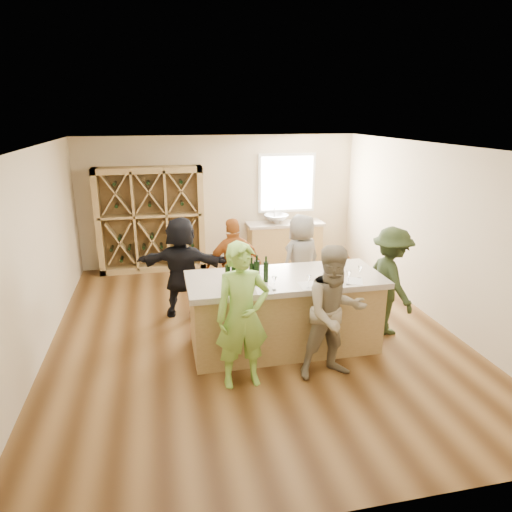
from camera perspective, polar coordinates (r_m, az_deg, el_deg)
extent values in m
cube|color=brown|center=(7.25, -0.45, -9.60)|extent=(6.00, 7.00, 0.10)
cube|color=white|center=(6.47, -0.51, 13.92)|extent=(6.00, 7.00, 0.10)
cube|color=#C8B491|center=(10.13, -4.55, 6.92)|extent=(6.00, 0.10, 2.80)
cube|color=#C8B491|center=(3.58, 11.40, -14.14)|extent=(6.00, 0.10, 2.80)
cube|color=#C8B491|center=(6.82, -26.46, -0.16)|extent=(0.10, 7.00, 2.80)
cube|color=#C8B491|center=(7.89, 21.79, 2.65)|extent=(0.10, 7.00, 2.80)
cube|color=white|center=(10.29, 3.86, 9.08)|extent=(1.30, 0.06, 1.30)
cube|color=white|center=(10.26, 3.92, 9.06)|extent=(1.18, 0.01, 1.18)
cube|color=#A1824D|center=(9.83, -13.01, 4.42)|extent=(2.20, 0.45, 2.20)
cube|color=#A1824D|center=(10.29, 3.59, 1.56)|extent=(1.60, 0.58, 0.86)
cube|color=#AD9F8E|center=(10.18, 3.64, 4.05)|extent=(1.70, 0.62, 0.06)
imported|color=silver|center=(10.10, 2.55, 4.68)|extent=(0.54, 0.54, 0.19)
cylinder|color=silver|center=(10.25, 2.30, 5.21)|extent=(0.02, 0.02, 0.30)
cube|color=#A1824D|center=(6.56, 3.56, -7.36)|extent=(2.60, 1.00, 1.00)
cube|color=#AD9F8E|center=(6.35, 3.65, -2.94)|extent=(2.72, 1.12, 0.08)
cylinder|color=black|center=(5.95, -3.55, -2.45)|extent=(0.08, 0.08, 0.29)
cylinder|color=black|center=(5.91, -2.74, -2.65)|extent=(0.08, 0.08, 0.28)
cylinder|color=black|center=(6.06, -0.54, -2.16)|extent=(0.07, 0.07, 0.27)
cylinder|color=black|center=(6.03, 0.10, -2.05)|extent=(0.08, 0.08, 0.32)
cylinder|color=black|center=(6.10, 1.25, -1.99)|extent=(0.09, 0.09, 0.28)
cone|color=white|center=(5.83, 2.28, -3.46)|extent=(0.09, 0.09, 0.18)
cone|color=white|center=(5.92, 6.61, -3.29)|extent=(0.08, 0.08, 0.17)
cone|color=white|center=(6.14, 11.46, -2.72)|extent=(0.09, 0.09, 0.18)
cone|color=white|center=(6.41, 12.83, -2.01)|extent=(0.08, 0.08, 0.17)
cube|color=white|center=(5.85, 1.04, -4.31)|extent=(0.22, 0.30, 0.00)
cube|color=white|center=(6.05, 6.53, -3.68)|extent=(0.23, 0.31, 0.00)
cube|color=white|center=(6.31, 12.23, -3.06)|extent=(0.30, 0.35, 0.00)
imported|color=#8CC64C|center=(5.53, -1.71, -7.51)|extent=(0.70, 0.53, 1.84)
imported|color=gray|center=(5.80, 9.80, -7.05)|extent=(0.88, 0.53, 1.74)
imported|color=#263319|center=(7.17, 16.43, -3.01)|extent=(0.53, 1.09, 1.66)
imported|color=#994C19|center=(7.61, -2.74, -1.24)|extent=(0.99, 0.56, 1.62)
imported|color=slate|center=(7.93, 5.67, -0.53)|extent=(0.93, 0.78, 1.62)
imported|color=black|center=(7.54, -9.24, -1.36)|extent=(1.66, 0.94, 1.69)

